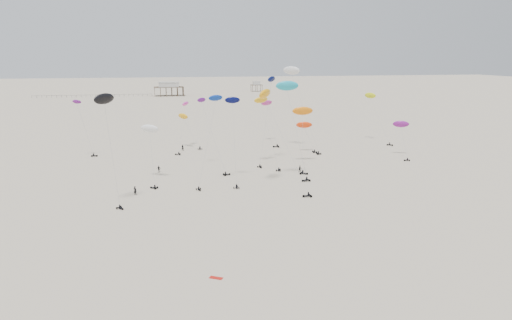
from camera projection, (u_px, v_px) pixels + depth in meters
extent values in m
plane|color=#C3B29A|center=(204.00, 123.00, 214.40)|extent=(900.00, 900.00, 0.00)
cube|color=brown|center=(169.00, 87.00, 354.94)|extent=(21.00, 13.00, 0.30)
cube|color=silver|center=(169.00, 85.00, 354.58)|extent=(14.00, 8.40, 3.20)
cube|color=#B2B2AD|center=(169.00, 82.00, 354.22)|extent=(15.00, 9.00, 0.30)
cube|color=brown|center=(257.00, 85.00, 397.60)|extent=(9.00, 7.00, 0.30)
cube|color=silver|center=(257.00, 83.00, 397.32)|extent=(5.60, 4.20, 2.40)
cube|color=#B2B2AD|center=(257.00, 81.00, 397.04)|extent=(6.00, 4.50, 0.30)
cube|color=black|center=(93.00, 95.00, 345.75)|extent=(80.00, 0.10, 0.10)
cylinder|color=gray|center=(266.00, 123.00, 132.56)|extent=(0.03, 0.03, 23.68)
ellipsoid|color=#050E45|center=(271.00, 79.00, 135.30)|extent=(3.63, 3.84, 1.88)
cylinder|color=gray|center=(234.00, 143.00, 112.71)|extent=(0.03, 0.03, 19.77)
ellipsoid|color=#050941|center=(232.00, 100.00, 115.50)|extent=(3.65, 1.56, 1.73)
cylinder|color=gray|center=(182.00, 128.00, 152.05)|extent=(0.03, 0.03, 19.17)
ellipsoid|color=#F339C1|center=(185.00, 104.00, 157.78)|extent=(3.31, 3.98, 1.79)
cylinder|color=gray|center=(207.00, 143.00, 110.36)|extent=(0.03, 0.03, 20.24)
ellipsoid|color=#0C33A0|center=(216.00, 98.00, 112.52)|extent=(3.75, 2.47, 1.73)
cylinder|color=gray|center=(380.00, 120.00, 165.57)|extent=(0.03, 0.03, 18.66)
ellipsoid|color=#D0DA12|center=(370.00, 95.00, 169.81)|extent=(3.52, 4.58, 2.14)
cylinder|color=gray|center=(270.00, 135.00, 129.70)|extent=(0.03, 0.03, 19.40)
ellipsoid|color=yellow|center=(261.00, 100.00, 133.14)|extent=(4.99, 3.99, 2.27)
cylinder|color=gray|center=(112.00, 155.00, 94.65)|extent=(0.03, 0.03, 19.74)
ellipsoid|color=black|center=(104.00, 99.00, 94.21)|extent=(4.63, 4.90, 2.44)
cylinder|color=gray|center=(86.00, 129.00, 142.61)|extent=(0.03, 0.03, 15.12)
ellipsoid|color=#6C167D|center=(77.00, 102.00, 141.13)|extent=(3.28, 2.76, 1.51)
cylinder|color=gray|center=(309.00, 139.00, 149.88)|extent=(0.03, 0.03, 7.51)
ellipsoid|color=#FF3E0D|center=(304.00, 125.00, 149.93)|extent=(5.13, 2.87, 2.42)
cylinder|color=gray|center=(271.00, 125.00, 163.22)|extent=(0.03, 0.03, 17.28)
ellipsoid|color=#C22D90|center=(267.00, 103.00, 168.09)|extent=(4.94, 3.81, 2.28)
cylinder|color=gray|center=(297.00, 134.00, 115.97)|extent=(0.03, 0.03, 21.06)
ellipsoid|color=#1AA8C6|center=(287.00, 86.00, 116.01)|extent=(5.51, 2.42, 2.65)
cylinder|color=gray|center=(213.00, 136.00, 125.82)|extent=(0.03, 0.03, 21.50)
ellipsoid|color=#671885|center=(201.00, 100.00, 130.12)|extent=(2.84, 2.47, 1.37)
cylinder|color=gray|center=(404.00, 142.00, 141.64)|extent=(0.03, 0.03, 11.78)
ellipsoid|color=#88198A|center=(401.00, 124.00, 145.07)|extent=(4.98, 3.41, 2.31)
cylinder|color=gray|center=(285.00, 144.00, 106.70)|extent=(0.03, 0.03, 23.58)
ellipsoid|color=#FFA50D|center=(265.00, 94.00, 110.17)|extent=(4.95, 5.88, 2.75)
cylinder|color=gray|center=(303.00, 142.00, 128.25)|extent=(0.03, 0.03, 18.94)
ellipsoid|color=orange|center=(303.00, 111.00, 133.80)|extent=(5.80, 2.87, 2.80)
cylinder|color=gray|center=(304.00, 112.00, 150.94)|extent=(0.03, 0.03, 26.67)
ellipsoid|color=white|center=(292.00, 70.00, 154.68)|extent=(5.57, 5.97, 2.96)
cylinder|color=gray|center=(191.00, 133.00, 155.63)|extent=(0.03, 0.03, 10.67)
ellipsoid|color=#F8AB14|center=(183.00, 116.00, 156.40)|extent=(4.09, 4.82, 2.27)
cylinder|color=gray|center=(152.00, 158.00, 112.99)|extent=(0.03, 0.03, 14.36)
ellipsoid|color=white|center=(150.00, 129.00, 116.43)|extent=(5.04, 4.24, 2.41)
imported|color=black|center=(135.00, 195.00, 104.76)|extent=(0.97, 0.90, 2.20)
imported|color=black|center=(300.00, 172.00, 125.13)|extent=(0.96, 0.56, 1.94)
imported|color=black|center=(159.00, 172.00, 124.96)|extent=(1.16, 0.63, 1.95)
imported|color=black|center=(183.00, 151.00, 152.79)|extent=(0.98, 0.83, 2.27)
cube|color=#B8130B|center=(216.00, 278.00, 65.73)|extent=(1.91, 1.51, 0.07)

